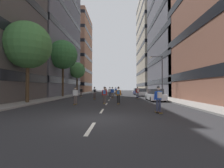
{
  "coord_description": "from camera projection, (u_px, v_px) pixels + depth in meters",
  "views": [
    {
      "loc": [
        1.1,
        -8.7,
        1.68
      ],
      "look_at": [
        0.0,
        25.68,
        2.43
      ],
      "focal_mm": 26.14,
      "sensor_mm": 36.0,
      "label": 1
    }
  ],
  "objects": [
    {
      "name": "skater_7",
      "position": [
        75.0,
        95.0,
        16.02
      ],
      "size": [
        0.53,
        0.9,
        1.78
      ],
      "color": "brown",
      "rests_on": "ground_plane"
    },
    {
      "name": "building_right_mid",
      "position": [
        190.0,
        30.0,
        35.82
      ],
      "size": [
        14.86,
        20.39,
        28.69
      ],
      "color": "slate",
      "rests_on": "ground_plane"
    },
    {
      "name": "skater_8",
      "position": [
        104.0,
        94.0,
        17.01
      ],
      "size": [
        0.53,
        0.9,
        1.78
      ],
      "color": "brown",
      "rests_on": "ground_plane"
    },
    {
      "name": "sidewalk_right",
      "position": [
        151.0,
        95.0,
        34.76
      ],
      "size": [
        2.56,
        64.42,
        0.14
      ],
      "primitive_type": "cube",
      "color": "gray",
      "rests_on": "ground_plane"
    },
    {
      "name": "sidewalk_left",
      "position": [
        73.0,
        95.0,
        35.3
      ],
      "size": [
        2.56,
        64.42,
        0.14
      ],
      "primitive_type": "cube",
      "color": "gray",
      "rests_on": "ground_plane"
    },
    {
      "name": "streetlamp_right",
      "position": [
        160.0,
        72.0,
        25.43
      ],
      "size": [
        2.13,
        0.3,
        6.5
      ],
      "color": "#3F3F44",
      "rests_on": "sidewalk_right"
    },
    {
      "name": "skater_4",
      "position": [
        95.0,
        92.0,
        23.57
      ],
      "size": [
        0.57,
        0.92,
        1.78
      ],
      "color": "brown",
      "rests_on": "ground_plane"
    },
    {
      "name": "skater_5",
      "position": [
        110.0,
        91.0,
        29.26
      ],
      "size": [
        0.55,
        0.91,
        1.78
      ],
      "color": "brown",
      "rests_on": "ground_plane"
    },
    {
      "name": "building_left_mid",
      "position": [
        37.0,
        17.0,
        36.98
      ],
      "size": [
        14.86,
        21.71,
        35.39
      ],
      "color": "slate",
      "rests_on": "ground_plane"
    },
    {
      "name": "ground_plane",
      "position": [
        112.0,
        96.0,
        32.1
      ],
      "size": [
        140.56,
        140.56,
        0.0
      ],
      "primitive_type": "plane",
      "color": "#28282B"
    },
    {
      "name": "skater_1",
      "position": [
        159.0,
        98.0,
        10.66
      ],
      "size": [
        0.56,
        0.92,
        1.78
      ],
      "color": "brown",
      "rests_on": "ground_plane"
    },
    {
      "name": "lane_markings",
      "position": [
        112.0,
        96.0,
        31.68
      ],
      "size": [
        0.16,
        52.2,
        0.01
      ],
      "color": "silver",
      "rests_on": "ground_plane"
    },
    {
      "name": "skater_10",
      "position": [
        106.0,
        91.0,
        33.45
      ],
      "size": [
        0.54,
        0.91,
        1.78
      ],
      "color": "brown",
      "rests_on": "ground_plane"
    },
    {
      "name": "parked_car_near",
      "position": [
        155.0,
        95.0,
        20.6
      ],
      "size": [
        1.82,
        4.4,
        1.52
      ],
      "color": "silver",
      "rests_on": "ground_plane"
    },
    {
      "name": "street_tree_far",
      "position": [
        77.0,
        70.0,
        38.51
      ],
      "size": [
        3.77,
        3.77,
        7.53
      ],
      "color": "#4C3823",
      "rests_on": "sidewalk_left"
    },
    {
      "name": "street_tree_mid",
      "position": [
        28.0,
        45.0,
        17.27
      ],
      "size": [
        4.93,
        4.93,
        8.51
      ],
      "color": "#4C3823",
      "rests_on": "sidewalk_left"
    },
    {
      "name": "skater_3",
      "position": [
        81.0,
        91.0,
        30.05
      ],
      "size": [
        0.56,
        0.92,
        1.78
      ],
      "color": "brown",
      "rests_on": "ground_plane"
    },
    {
      "name": "parked_car_mid",
      "position": [
        138.0,
        92.0,
        38.32
      ],
      "size": [
        1.82,
        4.4,
        1.52
      ],
      "color": "navy",
      "rests_on": "ground_plane"
    },
    {
      "name": "building_left_far",
      "position": [
        70.0,
        54.0,
        62.08
      ],
      "size": [
        14.86,
        16.35,
        29.06
      ],
      "color": "#9E6B51",
      "rests_on": "ground_plane"
    },
    {
      "name": "skater_9",
      "position": [
        118.0,
        94.0,
        16.69
      ],
      "size": [
        0.55,
        0.92,
        1.78
      ],
      "color": "brown",
      "rests_on": "ground_plane"
    },
    {
      "name": "skater_2",
      "position": [
        138.0,
        92.0,
        25.23
      ],
      "size": [
        0.56,
        0.92,
        1.78
      ],
      "color": "brown",
      "rests_on": "ground_plane"
    },
    {
      "name": "building_right_far",
      "position": [
        160.0,
        44.0,
        61.08
      ],
      "size": [
        14.86,
        22.25,
        36.04
      ],
      "color": "#B2A893",
      "rests_on": "ground_plane"
    },
    {
      "name": "parked_car_far",
      "position": [
        142.0,
        93.0,
        32.16
      ],
      "size": [
        1.82,
        4.4,
        1.52
      ],
      "color": "silver",
      "rests_on": "ground_plane"
    },
    {
      "name": "skater_0",
      "position": [
        112.0,
        92.0,
        25.44
      ],
      "size": [
        0.57,
        0.92,
        1.78
      ],
      "color": "brown",
      "rests_on": "ground_plane"
    },
    {
      "name": "street_tree_near",
      "position": [
        63.0,
        55.0,
        28.46
      ],
      "size": [
        5.01,
        5.01,
        9.81
      ],
      "color": "#4C3823",
      "rests_on": "sidewalk_left"
    },
    {
      "name": "skater_6",
      "position": [
        116.0,
        90.0,
        39.68
      ],
      "size": [
        0.55,
        0.92,
        1.78
      ],
      "color": "brown",
      "rests_on": "ground_plane"
    }
  ]
}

